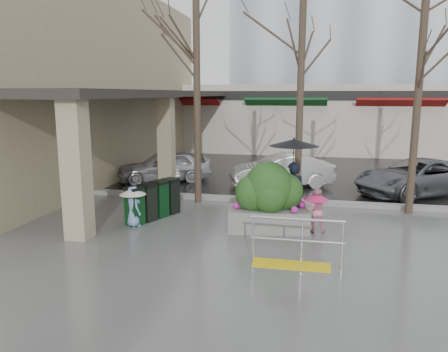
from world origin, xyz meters
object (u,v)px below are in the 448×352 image
at_px(child_pink, 316,207).
at_px(woman, 293,175).
at_px(tree_west, 196,41).
at_px(planter, 269,198).
at_px(car_a, 164,166).
at_px(tree_mideast, 422,44).
at_px(car_b, 282,170).
at_px(handrail, 295,248).
at_px(tree_midwest, 302,33).
at_px(child_blue, 133,202).
at_px(car_c, 417,177).
at_px(news_boxes, 154,201).

bearing_deg(child_pink, woman, -23.00).
distance_m(tree_west, planter, 5.52).
bearing_deg(tree_west, car_a, 126.50).
height_order(tree_mideast, car_a, tree_mideast).
distance_m(planter, car_b, 5.43).
height_order(woman, planter, woman).
bearing_deg(child_pink, handrail, 76.39).
xyz_separation_m(tree_mideast, car_b, (-4.01, 2.97, -4.23)).
bearing_deg(planter, woman, 26.62).
distance_m(woman, child_pink, 1.01).
bearing_deg(tree_midwest, woman, -91.18).
bearing_deg(woman, child_blue, -3.60).
height_order(handrail, child_blue, child_blue).
height_order(tree_midwest, car_c, tree_midwest).
bearing_deg(child_blue, tree_midwest, -104.17).
relative_size(tree_west, woman, 2.83).
bearing_deg(tree_mideast, car_b, 143.52).
bearing_deg(planter, tree_midwest, 75.63).
height_order(car_a, car_b, same).
distance_m(child_blue, news_boxes, 0.85).
relative_size(car_a, car_c, 0.82).
bearing_deg(news_boxes, tree_west, 93.87).
xyz_separation_m(handrail, tree_west, (-3.36, 4.80, 4.71)).
bearing_deg(handrail, tree_mideast, 56.81).
height_order(woman, child_pink, woman).
height_order(news_boxes, car_a, car_a).
bearing_deg(car_c, planter, -75.25).
relative_size(tree_mideast, car_c, 1.43).
relative_size(child_pink, car_c, 0.25).
bearing_deg(car_b, child_pink, -6.40).
height_order(woman, child_blue, woman).
bearing_deg(tree_midwest, child_blue, -145.28).
xyz_separation_m(tree_west, child_blue, (-1.00, -2.91, -4.41)).
xyz_separation_m(planter, news_boxes, (-3.30, 0.34, -0.33)).
bearing_deg(tree_mideast, tree_midwest, 180.00).
xyz_separation_m(handrail, child_pink, (0.41, 2.42, 0.27)).
distance_m(planter, car_a, 7.29).
height_order(tree_west, child_blue, tree_west).
bearing_deg(car_c, tree_midwest, -89.71).
relative_size(handrail, car_a, 0.51).
bearing_deg(woman, child_pink, 147.25).
height_order(tree_midwest, child_blue, tree_midwest).
distance_m(tree_west, car_c, 8.89).
bearing_deg(car_a, news_boxes, -9.96).
bearing_deg(tree_west, news_boxes, -108.94).
distance_m(child_pink, car_a, 8.07).
bearing_deg(car_a, car_c, 61.32).
height_order(tree_mideast, car_b, tree_mideast).
height_order(news_boxes, car_c, car_c).
distance_m(child_pink, car_b, 5.50).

